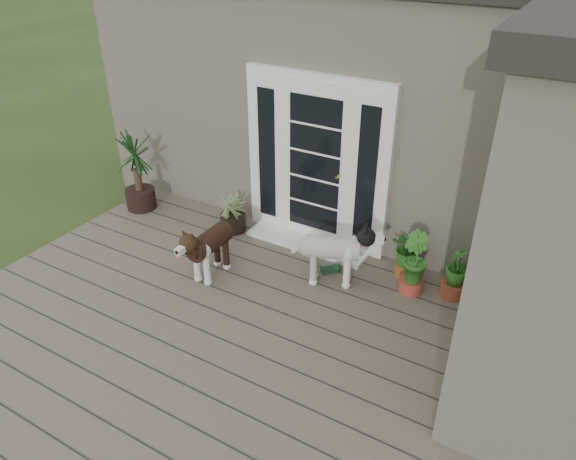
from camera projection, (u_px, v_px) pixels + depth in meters
The scene contains 14 objects.
deck at pixel (229, 346), 5.37m from camera, with size 6.20×4.60×0.12m, color #6B5B4C.
house_main at pixel (395, 94), 7.76m from camera, with size 7.40×4.00×3.10m, color #665E54.
door_unit at pixel (316, 162), 6.51m from camera, with size 1.90×0.14×2.15m, color white.
door_step at pixel (307, 243), 6.90m from camera, with size 1.60×0.40×0.05m, color white.
brindle_dog at pixel (211, 250), 6.17m from camera, with size 0.34×0.80×0.67m, color #321B12, non-canonical shape.
white_dog at pixel (332, 257), 6.04m from camera, with size 0.36×0.83×0.69m, color white, non-canonical shape.
spider_plant at pixel (232, 210), 7.08m from camera, with size 0.57×0.57×0.61m, color #9AB16D, non-canonical shape.
yucca at pixel (137, 171), 7.49m from camera, with size 0.79×0.79×1.15m, color black, non-canonical shape.
herb_a at pixel (406, 257), 6.22m from camera, with size 0.39×0.39×0.50m, color #185418.
herb_b at pixel (412, 271), 5.94m from camera, with size 0.35×0.35×0.53m, color #234F16.
herb_c at pixel (456, 277), 5.89m from camera, with size 0.31×0.31×0.48m, color #254F16.
sapling at pixel (493, 301), 4.70m from camera, with size 0.44×0.44×1.51m, color #235D1A, non-canonical shape.
clog_left at pixel (322, 246), 6.79m from camera, with size 0.15×0.31×0.09m, color #153515, non-canonical shape.
clog_right at pixel (331, 269), 6.36m from camera, with size 0.13×0.27×0.08m, color #14321D, non-canonical shape.
Camera 1 is at (2.54, -2.77, 3.81)m, focal length 33.39 mm.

